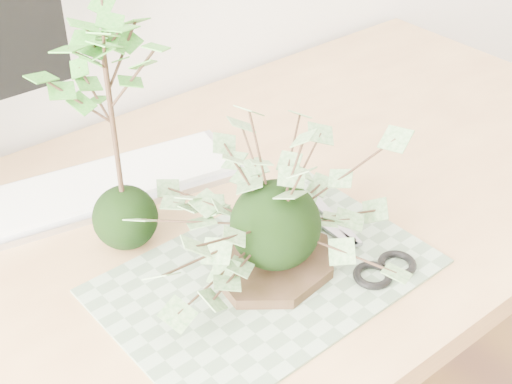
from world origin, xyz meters
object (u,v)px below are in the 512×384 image
Objects in this scene: maple_kokedama at (106,72)px; keyboard at (84,191)px; desk at (199,279)px; ivy_kokedama at (276,190)px.

keyboard is (0.01, 0.14, -0.24)m from maple_kokedama.
desk is 0.35m from maple_kokedama.
desk is 0.21m from keyboard.
keyboard is (-0.11, 0.30, -0.12)m from ivy_kokedama.
ivy_kokedama is (0.03, -0.13, 0.22)m from desk.
keyboard reaches higher than desk.
desk is 0.25m from ivy_kokedama.
ivy_kokedama reaches higher than keyboard.
desk is 4.40× the size of ivy_kokedama.
maple_kokedama is at bearing 124.61° from ivy_kokedama.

